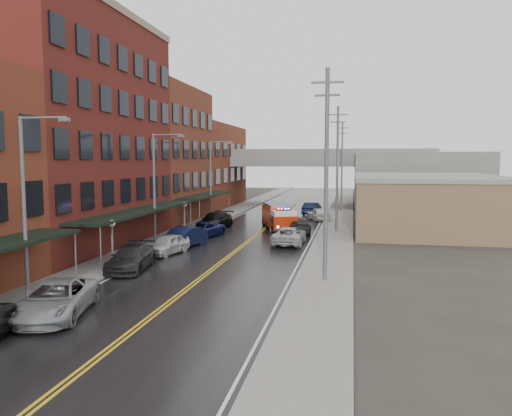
{
  "coord_description": "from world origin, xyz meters",
  "views": [
    {
      "loc": [
        8.66,
        -13.22,
        6.94
      ],
      "look_at": [
        0.88,
        26.85,
        3.0
      ],
      "focal_mm": 35.0,
      "sensor_mm": 36.0,
      "label": 1
    }
  ],
  "objects": [
    {
      "name": "parked_car_left_5",
      "position": [
        -4.52,
        24.08,
        0.81
      ],
      "size": [
        3.06,
        5.2,
        1.62
      ],
      "primitive_type": "imported",
      "rotation": [
        0.0,
        0.0,
        -0.29
      ],
      "color": "black",
      "rests_on": "ground"
    },
    {
      "name": "parked_car_left_7",
      "position": [
        -4.86,
        34.8,
        0.83
      ],
      "size": [
        2.92,
        5.96,
        1.67
      ],
      "primitive_type": "imported",
      "rotation": [
        0.0,
        0.0,
        -0.1
      ],
      "color": "black",
      "rests_on": "ground"
    },
    {
      "name": "utility_pole_0",
      "position": [
        7.2,
        15.0,
        6.31
      ],
      "size": [
        1.8,
        0.24,
        12.0
      ],
      "color": "#59595B",
      "rests_on": "ground"
    },
    {
      "name": "parked_car_right_2",
      "position": [
        4.89,
        44.0,
        0.74
      ],
      "size": [
        3.14,
        4.71,
        1.49
      ],
      "primitive_type": "imported",
      "rotation": [
        0.0,
        0.0,
        3.49
      ],
      "color": "silver",
      "rests_on": "ground"
    },
    {
      "name": "awning_1",
      "position": [
        -7.49,
        23.0,
        2.99
      ],
      "size": [
        2.6,
        18.0,
        3.09
      ],
      "color": "black",
      "rests_on": "ground"
    },
    {
      "name": "tan_building",
      "position": [
        16.0,
        40.0,
        2.5
      ],
      "size": [
        14.0,
        22.0,
        5.0
      ],
      "primitive_type": "cube",
      "color": "brown",
      "rests_on": "ground"
    },
    {
      "name": "brick_building_b",
      "position": [
        -13.3,
        23.0,
        9.0
      ],
      "size": [
        9.0,
        20.0,
        18.0
      ],
      "primitive_type": "cube",
      "color": "maroon",
      "rests_on": "ground"
    },
    {
      "name": "parked_car_left_4",
      "position": [
        -4.7,
        21.2,
        0.73
      ],
      "size": [
        2.6,
        4.57,
        1.47
      ],
      "primitive_type": "imported",
      "rotation": [
        0.0,
        0.0,
        -0.21
      ],
      "color": "#B5B5B5",
      "rests_on": "ground"
    },
    {
      "name": "parked_car_right_3",
      "position": [
        3.6,
        50.27,
        0.78
      ],
      "size": [
        2.24,
        4.92,
        1.56
      ],
      "primitive_type": "imported",
      "rotation": [
        0.0,
        0.0,
        3.02
      ],
      "color": "black",
      "rests_on": "ground"
    },
    {
      "name": "street_lamp_2",
      "position": [
        -6.55,
        40.0,
        5.19
      ],
      "size": [
        2.64,
        0.22,
        9.0
      ],
      "color": "#59595B",
      "rests_on": "ground"
    },
    {
      "name": "curb_left",
      "position": [
        -5.65,
        30.0,
        0.07
      ],
      "size": [
        0.3,
        160.0,
        0.15
      ],
      "primitive_type": "cube",
      "color": "gray",
      "rests_on": "ground"
    },
    {
      "name": "brick_building_far",
      "position": [
        -13.3,
        58.0,
        6.0
      ],
      "size": [
        9.0,
        20.0,
        12.0
      ],
      "primitive_type": "cube",
      "color": "brown",
      "rests_on": "ground"
    },
    {
      "name": "awning_2",
      "position": [
        -7.49,
        40.5,
        2.99
      ],
      "size": [
        2.6,
        13.0,
        3.09
      ],
      "color": "black",
      "rests_on": "ground"
    },
    {
      "name": "globe_lamp_2",
      "position": [
        -6.4,
        30.0,
        2.31
      ],
      "size": [
        0.44,
        0.44,
        3.12
      ],
      "color": "#59595B",
      "rests_on": "ground"
    },
    {
      "name": "utility_pole_2",
      "position": [
        7.2,
        55.0,
        6.31
      ],
      "size": [
        1.8,
        0.24,
        12.0
      ],
      "color": "#59595B",
      "rests_on": "ground"
    },
    {
      "name": "parked_car_left_6",
      "position": [
        -4.58,
        29.47,
        0.68
      ],
      "size": [
        3.71,
        5.35,
        1.36
      ],
      "primitive_type": "imported",
      "rotation": [
        0.0,
        0.0,
        -0.33
      ],
      "color": "#121644",
      "rests_on": "ground"
    },
    {
      "name": "right_far_block",
      "position": [
        18.0,
        70.0,
        4.0
      ],
      "size": [
        18.0,
        30.0,
        8.0
      ],
      "primitive_type": "cube",
      "color": "slate",
      "rests_on": "ground"
    },
    {
      "name": "utility_pole_1",
      "position": [
        7.2,
        35.0,
        6.31
      ],
      "size": [
        1.8,
        0.24,
        12.0
      ],
      "color": "#59595B",
      "rests_on": "ground"
    },
    {
      "name": "fire_truck",
      "position": [
        1.57,
        35.07,
        1.39
      ],
      "size": [
        4.56,
        7.38,
        2.57
      ],
      "rotation": [
        0.0,
        0.0,
        0.34
      ],
      "color": "#AB2207",
      "rests_on": "ground"
    },
    {
      "name": "sidewalk_left",
      "position": [
        -7.3,
        30.0,
        0.07
      ],
      "size": [
        3.0,
        160.0,
        0.15
      ],
      "primitive_type": "cube",
      "color": "slate",
      "rests_on": "ground"
    },
    {
      "name": "parked_car_right_1",
      "position": [
        3.6,
        33.77,
        0.77
      ],
      "size": [
        3.24,
        5.67,
        1.55
      ],
      "primitive_type": "imported",
      "rotation": [
        0.0,
        0.0,
        3.35
      ],
      "color": "black",
      "rests_on": "ground"
    },
    {
      "name": "overpass",
      "position": [
        0.0,
        62.0,
        5.99
      ],
      "size": [
        40.0,
        10.0,
        7.5
      ],
      "color": "slate",
      "rests_on": "ground"
    },
    {
      "name": "globe_lamp_1",
      "position": [
        -6.4,
        16.0,
        2.31
      ],
      "size": [
        0.44,
        0.44,
        3.12
      ],
      "color": "#59595B",
      "rests_on": "ground"
    },
    {
      "name": "ground",
      "position": [
        0.0,
        0.0,
        0.0
      ],
      "size": [
        220.0,
        220.0,
        0.0
      ],
      "primitive_type": "plane",
      "color": "#2D2B26",
      "rests_on": "ground"
    },
    {
      "name": "curb_right",
      "position": [
        5.65,
        30.0,
        0.07
      ],
      "size": [
        0.3,
        160.0,
        0.15
      ],
      "primitive_type": "cube",
      "color": "gray",
      "rests_on": "ground"
    },
    {
      "name": "street_lamp_1",
      "position": [
        -6.55,
        24.0,
        5.19
      ],
      "size": [
        2.64,
        0.22,
        9.0
      ],
      "color": "#59595B",
      "rests_on": "ground"
    },
    {
      "name": "parked_car_right_0",
      "position": [
        3.6,
        27.13,
        0.73
      ],
      "size": [
        2.48,
        5.31,
        1.47
      ],
      "primitive_type": "imported",
      "rotation": [
        0.0,
        0.0,
        3.13
      ],
      "color": "#A6A8AF",
      "rests_on": "ground"
    },
    {
      "name": "parked_car_left_3",
      "position": [
        -5.0,
        15.7,
        0.77
      ],
      "size": [
        2.88,
        5.58,
        1.55
      ],
      "primitive_type": "imported",
      "rotation": [
        0.0,
        0.0,
        0.14
      ],
      "color": "black",
      "rests_on": "ground"
    },
    {
      "name": "street_lamp_0",
      "position": [
        -6.55,
        8.0,
        5.19
      ],
      "size": [
        2.64,
        0.22,
        9.0
      ],
      "color": "#59595B",
      "rests_on": "ground"
    },
    {
      "name": "sidewalk_right",
      "position": [
        7.3,
        30.0,
        0.07
      ],
      "size": [
        3.0,
        160.0,
        0.15
      ],
      "primitive_type": "cube",
      "color": "slate",
      "rests_on": "ground"
    },
    {
      "name": "parked_car_left_2",
      "position": [
        -4.18,
        6.28,
        0.78
      ],
      "size": [
        3.9,
        6.11,
        1.57
      ],
      "primitive_type": "imported",
      "rotation": [
        0.0,
        0.0,
        0.25
      ],
      "color": "gray",
      "rests_on": "ground"
    },
    {
      "name": "brick_building_c",
      "position": [
        -13.3,
        40.5,
        7.5
      ],
      "size": [
        9.0,
        15.0,
        15.0
      ],
      "primitive_type": "cube",
      "color": "brown",
      "rests_on": "ground"
    },
    {
      "name": "road",
      "position": [
        0.0,
        30.0,
        0.01
      ],
      "size": [
        11.0,
        160.0,
        0.02
      ],
      "primitive_type": "cube",
      "color": "black",
      "rests_on": "ground"
    }
  ]
}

